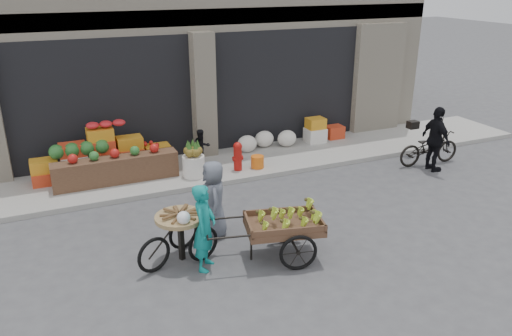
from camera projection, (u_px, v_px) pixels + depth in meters
name	position (u px, v px, depth m)	size (l,w,h in m)	color
ground	(292.00, 244.00, 9.09)	(80.00, 80.00, 0.00)	#424244
sidewalk	(217.00, 167.00, 12.57)	(18.00, 2.20, 0.12)	gray
building	(169.00, 18.00, 14.73)	(14.00, 6.45, 7.00)	beige
fruit_display	(112.00, 154.00, 11.66)	(3.10, 1.12, 1.24)	red
pineapple_bin	(194.00, 166.00, 11.75)	(0.52, 0.52, 0.50)	silver
fire_hydrant	(238.00, 155.00, 12.07)	(0.22, 0.22, 0.71)	#A5140F
orange_bucket	(257.00, 162.00, 12.30)	(0.32, 0.32, 0.30)	orange
right_bay_goods	(298.00, 135.00, 13.93)	(3.35, 0.60, 0.70)	silver
seated_person	(202.00, 148.00, 12.33)	(0.45, 0.35, 0.93)	black
banana_cart	(281.00, 223.00, 8.44)	(2.31, 1.33, 0.91)	brown
vendor_woman	(204.00, 227.00, 8.10)	(0.55, 0.36, 1.50)	#10817C
tricycle_cart	(180.00, 230.00, 8.40)	(1.45, 1.08, 0.95)	#9E7F51
vendor_grey	(214.00, 199.00, 9.16)	(0.72, 0.47, 1.47)	slate
bicycle	(429.00, 147.00, 12.76)	(0.60, 1.72, 0.90)	black
cyclist	(436.00, 139.00, 12.21)	(0.95, 0.40, 1.63)	black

